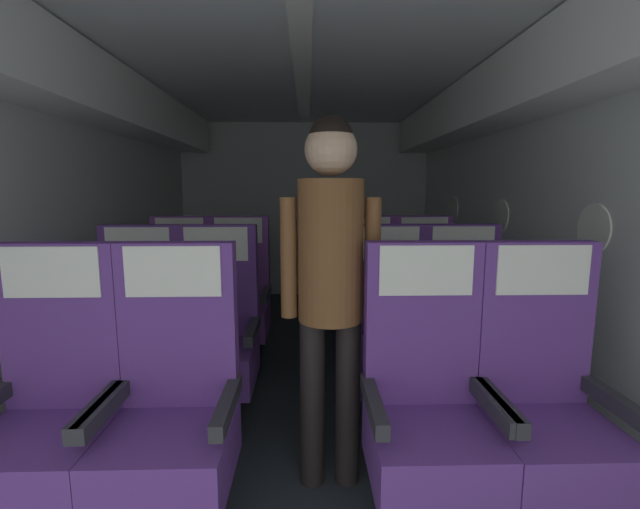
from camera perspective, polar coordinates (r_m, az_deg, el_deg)
ground at (r=3.02m, az=-2.19°, el=-17.81°), size 3.33×5.80×0.02m
fuselage_shell at (r=2.96m, az=-2.31°, el=13.52°), size 3.21×5.45×2.22m
seat_a_left_window at (r=2.04m, az=-32.37°, el=-17.81°), size 0.50×0.48×1.13m
seat_a_left_aisle at (r=1.85m, az=-19.08°, el=-19.57°), size 0.50×0.48×1.13m
seat_a_right_aisle at (r=2.00m, az=27.86°, el=-17.95°), size 0.50×0.48×1.13m
seat_a_right_window at (r=1.83m, az=14.16°, el=-19.71°), size 0.50×0.48×1.13m
seat_b_left_window at (r=2.74m, az=-23.21°, el=-10.38°), size 0.50×0.48×1.13m
seat_b_left_aisle at (r=2.61m, az=-13.72°, el=-10.86°), size 0.50×0.48×1.13m
seat_b_right_aisle at (r=2.72m, az=18.69°, el=-10.29°), size 0.50×0.48×1.13m
seat_b_right_window at (r=2.60m, az=9.14°, el=-10.82°), size 0.50×0.48×1.13m
seat_c_left_window at (r=3.53m, az=-18.26°, el=-5.94°), size 0.50×0.48×1.13m
seat_c_left_aisle at (r=3.42m, az=-10.84°, el=-6.12°), size 0.50×0.48×1.13m
seat_c_right_aisle at (r=3.50m, az=13.85°, el=-5.86°), size 0.50×0.48×1.13m
seat_c_right_window at (r=3.42m, az=6.32°, el=-5.99°), size 0.50×0.48×1.13m
flight_attendant at (r=1.83m, az=1.41°, el=-1.49°), size 0.43×0.28×1.64m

